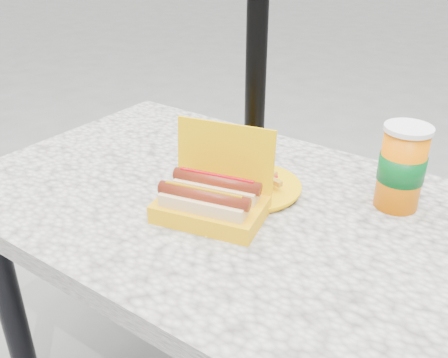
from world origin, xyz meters
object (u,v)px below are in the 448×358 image
Objects in this scene: fries_plate at (248,186)px; soda_cup at (402,167)px; umbrella_pole at (257,31)px; hotdog_box at (212,199)px.

soda_cup is at bearing 24.14° from fries_plate.
umbrella_pole is 0.36m from fries_plate.
fries_plate is 0.35m from soda_cup.
umbrella_pole is 0.44m from soda_cup.
fries_plate is at bearing -155.86° from soda_cup.
hotdog_box is at bearing -91.43° from fries_plate.
umbrella_pole reaches higher than soda_cup.
hotdog_box is at bearing -138.38° from soda_cup.
hotdog_box is 0.76× the size of fries_plate.
soda_cup reaches higher than hotdog_box.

